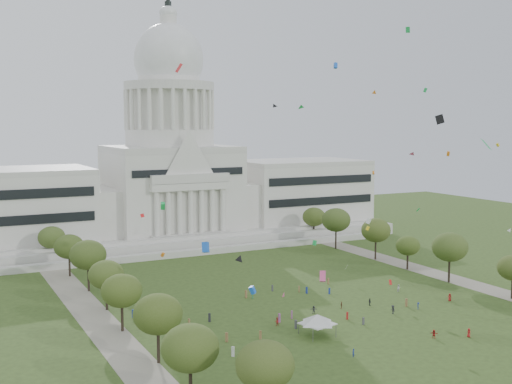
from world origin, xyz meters
The scene contains 31 objects.
ground centered at (0.00, 0.00, 0.00)m, with size 400.00×400.00×0.00m, color #33481C.
capitol centered at (0.00, 113.59, 22.30)m, with size 160.00×64.50×91.30m.
path_left centered at (-48.00, 30.00, 0.02)m, with size 8.00×160.00×0.04m, color gray.
path_right centered at (48.00, 30.00, 0.02)m, with size 8.00×160.00×0.04m, color gray.
row_tree_l_0 centered at (-45.26, -21.68, 8.95)m, with size 8.85×8.85×12.59m.
row_tree_l_1 centered at (-44.07, -2.96, 8.95)m, with size 8.86×8.86×12.59m.
row_tree_l_2 centered at (-45.04, 17.30, 8.51)m, with size 8.42×8.42×11.97m.
row_tree_r_2 centered at (44.17, 17.44, 9.66)m, with size 9.55×9.55×13.58m.
row_tree_l_3 centered at (-44.09, 33.92, 8.21)m, with size 8.12×8.12×11.55m.
row_tree_r_3 centered at (44.40, 34.48, 7.08)m, with size 7.01×7.01×9.98m.
row_tree_l_4 centered at (-44.08, 52.42, 9.39)m, with size 9.29×9.29×13.21m.
row_tree_r_4 centered at (44.76, 50.04, 9.29)m, with size 9.19×9.19×13.06m.
row_tree_l_5 centered at (-45.22, 71.01, 8.42)m, with size 8.33×8.33×11.85m.
row_tree_r_5 centered at (43.49, 70.19, 9.93)m, with size 9.82×9.82×13.96m.
row_tree_l_6 centered at (-46.87, 89.14, 8.27)m, with size 8.19×8.19×11.64m.
row_tree_r_6 centered at (45.96, 88.13, 8.51)m, with size 8.42×8.42×11.97m.
near_tree_0 centered at (-38.00, -32.00, 8.56)m, with size 8.47×8.47×12.04m.
event_tent centered at (-10.93, -3.36, 3.51)m, with size 9.79×9.79×4.53m.
person_0 centered at (31.19, 3.60, 0.94)m, with size 0.91×0.59×1.87m, color #B21E1E.
person_2 centered at (25.77, 15.81, 0.95)m, with size 0.93×0.57×1.90m, color silver.
person_3 centered at (12.26, 1.58, 0.99)m, with size 1.28×0.66×1.98m, color #26262B.
person_4 centered at (4.38, 10.28, 0.84)m, with size 0.99×0.54×1.68m, color olive.
person_5 centered at (-3.43, 9.82, 0.90)m, with size 1.67×0.66×1.80m, color #4C4C51.
person_6 centered at (15.58, -17.92, 0.91)m, with size 0.89×0.58×1.82m, color #B21E1E.
person_7 centered at (-11.43, -16.39, 0.78)m, with size 0.57×0.42×1.57m, color navy.
person_8 centered at (-14.99, 6.05, 0.89)m, with size 0.86×0.53×1.78m, color #B21E1E.
person_9 centered at (19.84, 1.80, 0.80)m, with size 1.03×0.53×1.60m, color navy.
person_10 centered at (11.65, 9.18, 0.88)m, with size 1.03×0.56×1.76m, color #26262B.
person_11 centered at (8.99, -15.17, 0.87)m, with size 1.60×0.63×1.73m, color #B21E1E.
distant_crowd centered at (-15.10, 13.31, 0.89)m, with size 60.42×37.76×1.93m.
kite_swarm centered at (0.09, 5.74, 25.49)m, with size 86.04×105.50×60.65m.
Camera 1 is at (-78.90, -109.12, 42.45)m, focal length 45.00 mm.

